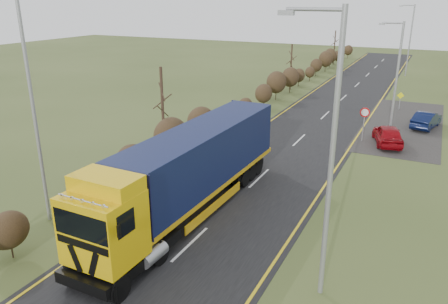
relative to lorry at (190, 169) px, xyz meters
name	(u,v)px	position (x,y,z in m)	size (l,w,h in m)	color
ground	(230,206)	(1.40, 1.49, -2.35)	(160.00, 160.00, 0.00)	#3C4B20
road	(291,148)	(1.40, 11.49, -2.34)	(8.00, 120.00, 0.02)	black
layby	(403,124)	(7.90, 21.49, -2.34)	(6.00, 18.00, 0.02)	#282624
lane_markings	(289,149)	(1.40, 11.18, -2.32)	(7.52, 116.00, 0.01)	gold
hedgerow	(201,123)	(-4.59, 9.39, -0.73)	(2.24, 102.04, 6.05)	black
lorry	(190,169)	(0.00, 0.00, 0.00)	(2.90, 14.93, 4.15)	black
car_red_hatchback	(388,135)	(7.33, 15.36, -1.63)	(1.70, 4.22, 1.44)	maroon
car_blue_sedan	(426,120)	(9.63, 21.17, -1.69)	(1.40, 4.01, 1.32)	black
streetlight_near	(328,149)	(7.07, -3.23, 3.07)	(2.08, 0.20, 9.80)	#949699
streetlight_mid	(396,74)	(7.10, 18.23, 2.23)	(1.79, 0.18, 8.36)	#949699
streetlight_far	(410,37)	(5.95, 46.91, 2.68)	(1.94, 0.18, 9.14)	#949699
left_pole	(32,102)	(-5.73, -3.49, 3.37)	(0.16, 0.16, 11.44)	#949699
speed_sign	(364,118)	(5.60, 15.32, -0.57)	(0.70, 0.10, 2.53)	#949699
warning_board	(400,99)	(7.11, 26.64, -1.36)	(0.64, 0.11, 1.67)	#949699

